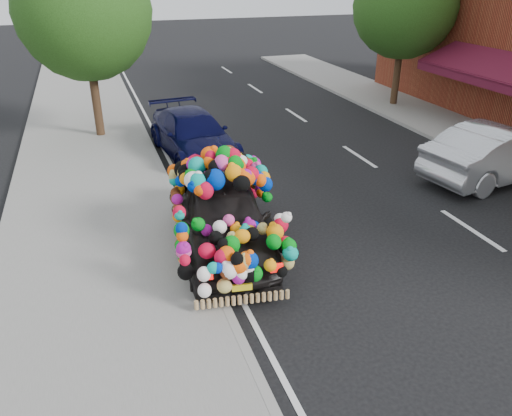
{
  "coord_description": "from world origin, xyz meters",
  "views": [
    {
      "loc": [
        -4.07,
        -7.68,
        5.27
      ],
      "look_at": [
        -1.29,
        0.49,
        1.08
      ],
      "focal_mm": 35.0,
      "sensor_mm": 36.0,
      "label": 1
    }
  ],
  "objects": [
    {
      "name": "sidewalk",
      "position": [
        -4.3,
        0.0,
        0.06
      ],
      "size": [
        4.0,
        60.0,
        0.12
      ],
      "primitive_type": "cube",
      "color": "gray",
      "rests_on": "ground"
    },
    {
      "name": "ground",
      "position": [
        0.0,
        0.0,
        0.0
      ],
      "size": [
        100.0,
        100.0,
        0.0
      ],
      "primitive_type": "plane",
      "color": "black",
      "rests_on": "ground"
    },
    {
      "name": "tree_near_sidewalk",
      "position": [
        -3.8,
        9.5,
        4.02
      ],
      "size": [
        4.2,
        4.2,
        6.13
      ],
      "color": "#332114",
      "rests_on": "ground"
    },
    {
      "name": "navy_sedan",
      "position": [
        -1.18,
        6.73,
        0.67
      ],
      "size": [
        2.32,
        4.76,
        1.33
      ],
      "primitive_type": "imported",
      "rotation": [
        0.0,
        0.0,
        0.1
      ],
      "color": "black",
      "rests_on": "ground"
    },
    {
      "name": "silver_hatchback",
      "position": [
        6.26,
        2.24,
        0.76
      ],
      "size": [
        4.8,
        2.34,
        1.52
      ],
      "primitive_type": "imported",
      "rotation": [
        0.0,
        0.0,
        1.74
      ],
      "color": "#B1B3B9",
      "rests_on": "ground"
    },
    {
      "name": "kerb",
      "position": [
        -2.35,
        0.0,
        0.07
      ],
      "size": [
        0.15,
        60.0,
        0.13
      ],
      "primitive_type": "cube",
      "color": "gray",
      "rests_on": "ground"
    },
    {
      "name": "lane_markings",
      "position": [
        3.6,
        0.0,
        0.01
      ],
      "size": [
        6.0,
        50.0,
        0.01
      ],
      "primitive_type": null,
      "color": "silver",
      "rests_on": "ground"
    },
    {
      "name": "plush_art_car",
      "position": [
        -1.8,
        1.02,
        1.07
      ],
      "size": [
        2.63,
        4.69,
        2.1
      ],
      "rotation": [
        0.0,
        0.0,
        -0.13
      ],
      "color": "black",
      "rests_on": "ground"
    },
    {
      "name": "tree_far_b",
      "position": [
        8.0,
        10.0,
        3.89
      ],
      "size": [
        4.0,
        4.0,
        5.9
      ],
      "color": "#332114",
      "rests_on": "ground"
    }
  ]
}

